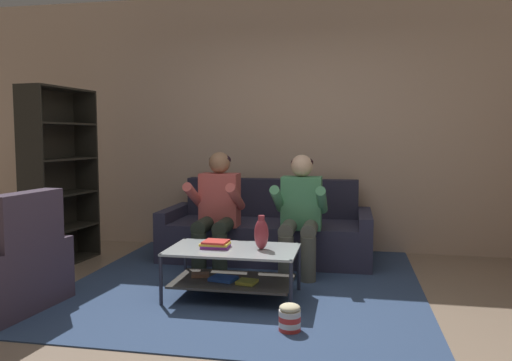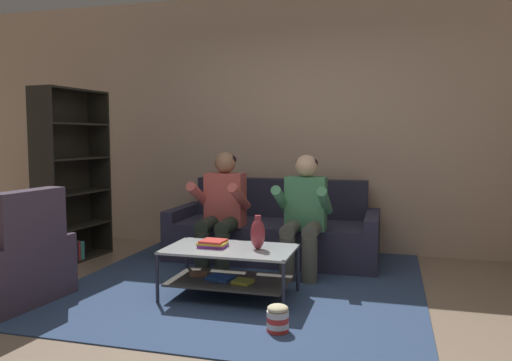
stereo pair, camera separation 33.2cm
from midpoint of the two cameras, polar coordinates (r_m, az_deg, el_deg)
ground at (r=3.57m, az=0.99°, el=-16.27°), size 16.80×16.80×0.00m
back_partition at (r=5.74m, az=7.14°, el=6.56°), size 8.40×0.12×2.90m
couch at (r=5.32m, az=3.90°, el=-6.02°), size 2.16×0.88×0.83m
person_seated_left at (r=4.86m, az=-2.00°, el=-2.93°), size 0.50×0.58×1.14m
person_seated_right at (r=4.69m, az=7.52°, el=-3.39°), size 0.50×0.58×1.12m
coffee_table at (r=4.05m, az=-0.68°, el=-9.65°), size 1.03×0.60×0.41m
area_rug at (r=4.63m, az=1.59°, el=-11.15°), size 3.00×3.30×0.01m
vase at (r=3.95m, az=2.63°, el=-6.08°), size 0.11×0.11×0.27m
book_stack at (r=4.05m, az=-2.60°, el=-7.23°), size 0.23×0.19×0.06m
bookshelf at (r=5.47m, az=-19.16°, el=-0.91°), size 0.38×0.89×1.78m
armchair at (r=4.35m, az=-25.18°, el=-9.01°), size 0.94×0.91×0.90m
popcorn_tub at (r=3.43m, az=5.38°, el=-15.48°), size 0.15×0.15×0.19m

